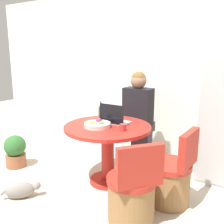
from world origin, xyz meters
name	(u,v)px	position (x,y,z in m)	size (l,w,h in m)	color
ground_plane	(92,191)	(0.00, 0.00, 0.00)	(12.00, 12.00, 0.00)	beige
wall_back	(152,73)	(0.00, 1.59, 1.30)	(7.00, 0.06, 2.60)	silver
dining_table	(108,141)	(0.03, 0.30, 0.55)	(1.06, 1.06, 0.75)	#B2261E
chair_right_side	(171,179)	(0.86, 0.29, 0.28)	(0.48, 0.48, 0.85)	olive
chair_near_right_corner	(132,195)	(0.67, -0.23, 0.28)	(0.55, 0.55, 0.85)	olive
person_seated	(139,113)	(0.07, 1.05, 0.76)	(0.40, 0.37, 1.36)	#2D2D38
laptop	(114,119)	(0.04, 0.43, 0.80)	(0.34, 0.22, 0.25)	#B7B7BC
fruit_bowl	(97,125)	(-0.03, 0.18, 0.78)	(0.31, 0.31, 0.10)	beige
coffee_cup	(123,127)	(0.29, 0.23, 0.79)	(0.08, 0.08, 0.08)	#B2332D
bottle	(101,113)	(-0.19, 0.46, 0.85)	(0.06, 0.06, 0.25)	#23602D
cat	(21,190)	(-0.58, -0.55, 0.10)	(0.34, 0.36, 0.19)	gray
potted_plant	(15,151)	(-1.34, -0.04, 0.24)	(0.31, 0.31, 0.47)	#935638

